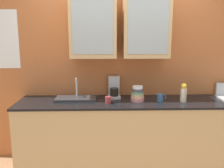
# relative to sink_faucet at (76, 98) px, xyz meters

# --- Properties ---
(ground_plane) EXTENTS (10.00, 10.00, 0.00)m
(ground_plane) POSITION_rel_sink_faucet_xyz_m (0.58, -0.09, -0.95)
(ground_plane) COLOR #936B47
(back_wall_unit) EXTENTS (4.22, 0.45, 2.89)m
(back_wall_unit) POSITION_rel_sink_faucet_xyz_m (0.58, 0.25, 0.59)
(back_wall_unit) COLOR #B76638
(back_wall_unit) RESTS_ON ground_plane
(counter) EXTENTS (2.67, 0.67, 0.93)m
(counter) POSITION_rel_sink_faucet_xyz_m (0.58, -0.09, -0.48)
(counter) COLOR tan
(counter) RESTS_ON ground_plane
(sink_faucet) EXTENTS (0.54, 0.28, 0.28)m
(sink_faucet) POSITION_rel_sink_faucet_xyz_m (0.00, 0.00, 0.00)
(sink_faucet) COLOR #2D2D30
(sink_faucet) RESTS_ON counter
(bowl_stack) EXTENTS (0.18, 0.18, 0.20)m
(bowl_stack) POSITION_rel_sink_faucet_xyz_m (0.81, -0.10, 0.07)
(bowl_stack) COLOR #D87F84
(bowl_stack) RESTS_ON counter
(vase) EXTENTS (0.08, 0.08, 0.24)m
(vase) POSITION_rel_sink_faucet_xyz_m (1.40, -0.14, 0.10)
(vase) COLOR beige
(vase) RESTS_ON counter
(cup_near_sink) EXTENTS (0.11, 0.07, 0.09)m
(cup_near_sink) POSITION_rel_sink_faucet_xyz_m (0.43, -0.20, 0.02)
(cup_near_sink) COLOR #993838
(cup_near_sink) RESTS_ON counter
(cup_near_bowls) EXTENTS (0.12, 0.08, 0.10)m
(cup_near_bowls) POSITION_rel_sink_faucet_xyz_m (1.10, -0.12, 0.03)
(cup_near_bowls) COLOR #38608C
(cup_near_bowls) RESTS_ON counter
(coffee_maker) EXTENTS (0.17, 0.20, 0.29)m
(coffee_maker) POSITION_rel_sink_faucet_xyz_m (0.51, 0.12, 0.09)
(coffee_maker) COLOR #B7B7BC
(coffee_maker) RESTS_ON counter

